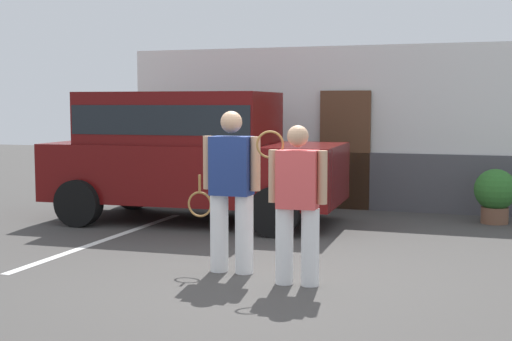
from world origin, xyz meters
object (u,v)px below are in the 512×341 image
object	(u,v)px
tennis_player_woman	(297,202)
potted_plant_by_porch	(495,193)
parked_suv	(189,150)
tennis_player_man	(231,190)

from	to	relation	value
tennis_player_woman	potted_plant_by_porch	distance (m)	5.05
parked_suv	tennis_player_woman	xyz separation A→B (m)	(2.70, -3.32, -0.28)
tennis_player_man	tennis_player_woman	size ratio (longest dim) A/B	1.08
parked_suv	tennis_player_man	size ratio (longest dim) A/B	2.61
tennis_player_man	tennis_player_woman	distance (m)	0.89
tennis_player_man	parked_suv	bearing A→B (deg)	-58.99
parked_suv	potted_plant_by_porch	bearing A→B (deg)	13.54
potted_plant_by_porch	tennis_player_man	bearing A→B (deg)	-122.29
potted_plant_by_porch	parked_suv	bearing A→B (deg)	-163.88
tennis_player_man	potted_plant_by_porch	distance (m)	5.18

